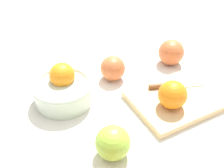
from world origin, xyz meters
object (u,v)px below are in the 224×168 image
at_px(apple_back_right, 171,52).
at_px(knife, 169,86).
at_px(apple_front_left, 113,143).
at_px(bowl, 63,88).
at_px(cutting_board, 174,100).
at_px(apple_back_center, 113,68).
at_px(orange_on_board, 173,95).

bearing_deg(apple_back_right, knife, -119.39).
distance_m(knife, apple_front_left, 0.26).
height_order(bowl, apple_front_left, bowl).
distance_m(cutting_board, apple_back_center, 0.20).
distance_m(bowl, cutting_board, 0.29).
distance_m(cutting_board, knife, 0.04).
xyz_separation_m(cutting_board, apple_front_left, (-0.21, -0.11, 0.03)).
bearing_deg(knife, apple_back_right, 60.61).
height_order(orange_on_board, apple_front_left, orange_on_board).
height_order(knife, apple_back_center, apple_back_center).
relative_size(apple_front_left, apple_back_center, 1.02).
distance_m(apple_back_right, apple_back_center, 0.20).
bearing_deg(apple_back_right, apple_back_center, -173.21).
height_order(knife, apple_front_left, apple_front_left).
xyz_separation_m(knife, apple_front_left, (-0.21, -0.15, 0.01)).
relative_size(cutting_board, apple_back_center, 2.97).
height_order(cutting_board, apple_back_right, apple_back_right).
bearing_deg(apple_back_center, apple_front_left, -107.82).
height_order(orange_on_board, apple_back_center, orange_on_board).
distance_m(cutting_board, orange_on_board, 0.06).
bearing_deg(orange_on_board, cutting_board, 48.39).
distance_m(bowl, orange_on_board, 0.28).
bearing_deg(bowl, orange_on_board, -26.96).
xyz_separation_m(cutting_board, apple_back_right, (0.08, 0.18, 0.03)).
distance_m(cutting_board, apple_front_left, 0.24).
distance_m(apple_front_left, apple_back_center, 0.28).
distance_m(cutting_board, apple_back_right, 0.20).
bearing_deg(orange_on_board, knife, 66.50).
distance_m(orange_on_board, apple_back_right, 0.23).
relative_size(bowl, orange_on_board, 2.26).
height_order(apple_front_left, apple_back_center, apple_front_left).
xyz_separation_m(knife, apple_back_right, (0.08, 0.13, 0.02)).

